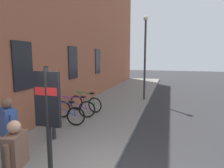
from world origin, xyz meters
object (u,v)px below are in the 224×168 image
at_px(bicycle_mid_rack, 63,115).
at_px(bicycle_end_of_row, 86,103).
at_px(street_lamp, 145,51).
at_px(pedestrian_crossing_street, 16,156).
at_px(pedestrian_by_facade, 8,128).
at_px(transit_info_sign, 48,107).
at_px(pedestrian_near_bus, 51,109).
at_px(bicycle_nearest_sign, 75,109).

distance_m(bicycle_mid_rack, bicycle_end_of_row, 2.00).
bearing_deg(street_lamp, bicycle_end_of_row, 146.57).
relative_size(pedestrian_crossing_street, pedestrian_by_facade, 0.91).
height_order(transit_info_sign, pedestrian_near_bus, transit_info_sign).
distance_m(bicycle_mid_rack, transit_info_sign, 3.70).
relative_size(transit_info_sign, pedestrian_crossing_street, 1.53).
height_order(bicycle_end_of_row, street_lamp, street_lamp).
bearing_deg(street_lamp, pedestrian_crossing_street, 174.60).
bearing_deg(bicycle_nearest_sign, transit_info_sign, -159.46).
bearing_deg(pedestrian_crossing_street, bicycle_nearest_sign, 16.53).
bearing_deg(street_lamp, pedestrian_by_facade, 167.79).
xyz_separation_m(bicycle_nearest_sign, pedestrian_by_facade, (-4.06, -0.49, 0.66)).
bearing_deg(pedestrian_near_bus, bicycle_end_of_row, 4.79).
bearing_deg(bicycle_end_of_row, pedestrian_by_facade, -174.93).
bearing_deg(transit_info_sign, street_lamp, -5.37).
relative_size(bicycle_nearest_sign, pedestrian_crossing_street, 1.10).
relative_size(bicycle_nearest_sign, street_lamp, 0.35).
relative_size(bicycle_mid_rack, pedestrian_by_facade, 1.02).
relative_size(pedestrian_near_bus, pedestrian_by_facade, 0.92).
bearing_deg(bicycle_mid_rack, bicycle_nearest_sign, -0.96).
distance_m(transit_info_sign, pedestrian_by_facade, 1.18).
distance_m(bicycle_mid_rack, pedestrian_crossing_street, 4.24).
bearing_deg(transit_info_sign, pedestrian_near_bus, 32.64).
height_order(pedestrian_near_bus, pedestrian_crossing_street, pedestrian_near_bus).
xyz_separation_m(bicycle_end_of_row, pedestrian_by_facade, (-5.09, -0.45, 0.66)).
bearing_deg(pedestrian_crossing_street, transit_info_sign, -5.69).
relative_size(bicycle_end_of_row, transit_info_sign, 0.73).
relative_size(pedestrian_crossing_street, street_lamp, 0.32).
xyz_separation_m(pedestrian_near_bus, pedestrian_by_facade, (-1.87, -0.18, 0.08)).
height_order(bicycle_mid_rack, pedestrian_by_facade, pedestrian_by_facade).
relative_size(transit_info_sign, pedestrian_by_facade, 1.40).
bearing_deg(bicycle_mid_rack, pedestrian_by_facade, -170.68).
distance_m(transit_info_sign, street_lamp, 8.78).
xyz_separation_m(pedestrian_near_bus, pedestrian_crossing_street, (-2.73, -1.15, -0.01)).
distance_m(bicycle_mid_rack, pedestrian_near_bus, 1.38).
relative_size(bicycle_nearest_sign, transit_info_sign, 0.72).
distance_m(bicycle_end_of_row, pedestrian_near_bus, 3.28).
bearing_deg(bicycle_nearest_sign, pedestrian_near_bus, -171.98).
xyz_separation_m(bicycle_mid_rack, pedestrian_by_facade, (-3.09, -0.51, 0.66)).
xyz_separation_m(transit_info_sign, pedestrian_crossing_street, (-0.81, 0.08, -0.64)).
bearing_deg(bicycle_nearest_sign, pedestrian_by_facade, -173.11).
height_order(bicycle_mid_rack, bicycle_end_of_row, same).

